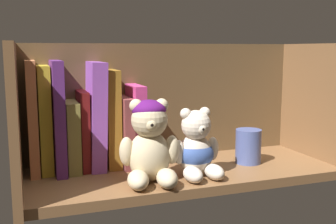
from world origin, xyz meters
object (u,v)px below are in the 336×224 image
(book_6, at_px, (110,118))
(pillar_candle, at_px, (249,146))
(book_1, at_px, (45,119))
(book_8, at_px, (135,124))
(teddy_bear_smaller, at_px, (196,149))
(book_4, at_px, (83,130))
(book_2, at_px, (57,116))
(book_7, at_px, (123,131))
(teddy_bear_larger, at_px, (150,143))
(book_0, at_px, (32,117))
(book_3, at_px, (71,135))
(book_5, at_px, (95,115))

(book_6, xyz_separation_m, pillar_candle, (0.30, -0.09, -0.07))
(book_1, height_order, book_8, book_1)
(book_1, bearing_deg, teddy_bear_smaller, -25.27)
(book_6, bearing_deg, book_4, 180.00)
(book_2, height_order, book_7, book_2)
(book_8, height_order, teddy_bear_larger, book_8)
(teddy_bear_larger, height_order, pillar_candle, teddy_bear_larger)
(book_1, xyz_separation_m, teddy_bear_larger, (0.19, -0.14, -0.04))
(book_1, bearing_deg, book_8, 0.00)
(book_0, height_order, book_3, book_0)
(book_6, xyz_separation_m, teddy_bear_larger, (0.05, -0.14, -0.03))
(book_5, height_order, teddy_bear_smaller, book_5)
(book_6, relative_size, pillar_candle, 2.75)
(book_2, xyz_separation_m, teddy_bear_larger, (0.16, -0.14, -0.04))
(book_2, height_order, book_3, book_2)
(book_1, height_order, book_2, book_2)
(book_2, relative_size, book_7, 1.53)
(book_2, bearing_deg, book_4, 0.00)
(book_8, relative_size, teddy_bear_larger, 1.10)
(book_5, bearing_deg, book_7, 0.00)
(book_7, height_order, teddy_bear_larger, teddy_bear_larger)
(book_3, distance_m, pillar_candle, 0.40)
(book_8, bearing_deg, teddy_bear_smaller, -55.55)
(book_0, bearing_deg, book_1, 0.00)
(teddy_bear_larger, distance_m, pillar_candle, 0.26)
(book_1, xyz_separation_m, book_5, (0.11, 0.00, 0.00))
(book_6, xyz_separation_m, teddy_bear_smaller, (0.15, -0.14, -0.05))
(book_6, bearing_deg, teddy_bear_larger, -71.22)
(book_6, relative_size, teddy_bear_larger, 1.31)
(pillar_candle, bearing_deg, book_1, 168.55)
(book_1, xyz_separation_m, teddy_bear_smaller, (0.29, -0.14, -0.06))
(book_7, bearing_deg, book_0, 180.00)
(book_6, height_order, book_7, book_6)
(book_2, height_order, book_4, book_2)
(book_5, distance_m, book_8, 0.09)
(book_3, bearing_deg, book_1, 180.00)
(book_1, bearing_deg, book_6, 0.00)
(book_3, xyz_separation_m, book_5, (0.05, 0.00, 0.04))
(book_4, xyz_separation_m, book_5, (0.03, 0.00, 0.03))
(book_8, relative_size, teddy_bear_smaller, 1.27)
(book_0, distance_m, book_6, 0.17)
(book_4, relative_size, pillar_candle, 2.19)
(book_2, relative_size, book_5, 1.02)
(book_2, xyz_separation_m, book_8, (0.17, 0.00, -0.03))
(book_7, bearing_deg, book_1, 180.00)
(book_1, distance_m, book_4, 0.08)
(book_4, xyz_separation_m, book_8, (0.12, 0.00, 0.00))
(book_5, bearing_deg, book_1, 180.00)
(book_2, bearing_deg, book_7, 0.00)
(teddy_bear_smaller, xyz_separation_m, pillar_candle, (0.15, 0.05, -0.02))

